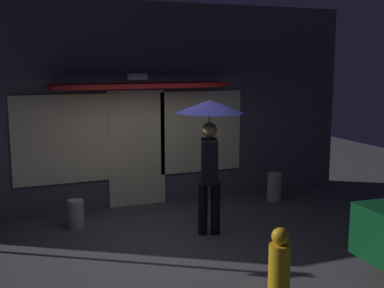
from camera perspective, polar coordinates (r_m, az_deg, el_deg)
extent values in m
plane|color=#423F44|center=(7.80, -1.62, -11.08)|extent=(18.00, 18.00, 0.00)
cube|color=#4C4C56|center=(9.58, -6.65, 4.45)|extent=(8.97, 0.30, 3.82)
cube|color=beige|center=(9.52, -6.28, -0.50)|extent=(1.10, 0.04, 2.20)
cube|color=beige|center=(9.20, -14.71, 0.48)|extent=(1.70, 0.04, 1.60)
cube|color=beige|center=(9.92, 1.04, 1.42)|extent=(1.70, 0.04, 1.60)
cube|color=white|center=(9.31, -6.30, 7.64)|extent=(0.36, 0.16, 0.12)
cube|color=maroon|center=(9.07, -5.84, 6.65)|extent=(3.20, 0.70, 0.08)
cylinder|color=black|center=(8.00, 1.24, -7.35)|extent=(0.15, 0.15, 0.85)
cylinder|color=black|center=(8.01, 2.68, -7.33)|extent=(0.15, 0.15, 0.85)
cube|color=black|center=(7.82, 1.99, -1.95)|extent=(0.39, 0.51, 0.69)
cube|color=silver|center=(7.91, 2.66, -1.83)|extent=(0.07, 0.14, 0.55)
cube|color=navy|center=(7.91, 2.66, -1.97)|extent=(0.04, 0.06, 0.44)
sphere|color=tan|center=(7.74, 2.01, 1.60)|extent=(0.23, 0.23, 0.23)
cylinder|color=slate|center=(7.74, 2.01, 1.64)|extent=(0.02, 0.02, 0.92)
cone|color=#14144C|center=(7.70, 2.03, 4.31)|extent=(1.04, 1.04, 0.20)
cylinder|color=#B2A899|center=(8.58, -13.09, -7.75)|extent=(0.26, 0.26, 0.47)
cylinder|color=#9E998E|center=(10.07, 9.36, -4.83)|extent=(0.29, 0.29, 0.55)
cylinder|color=gold|center=(6.13, 9.89, -13.97)|extent=(0.25, 0.25, 0.63)
sphere|color=gold|center=(5.98, 10.00, -10.30)|extent=(0.20, 0.20, 0.20)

